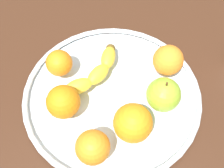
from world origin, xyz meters
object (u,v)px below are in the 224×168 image
Objects in this scene: apple at (163,95)px; orange_front_right at (63,102)px; orange_center at (168,60)px; orange_back_left at (133,123)px; fruit_bowl at (112,93)px; orange_back_right at (59,63)px; banana at (96,71)px; orange_front_left at (93,147)px.

apple is 20.50cm from orange_front_right.
orange_front_right is 24.92cm from orange_center.
orange_back_left reaches higher than orange_center.
apple is at bearing -10.00° from orange_back_left.
fruit_bowl is 4.97× the size of apple.
orange_back_left is at bearing -173.41° from orange_center.
orange_center reaches higher than orange_back_right.
orange_front_left is (-14.97, -10.79, 1.65)cm from banana.
apple is at bearing -157.07° from orange_center.
apple is (3.68, -10.37, 4.51)cm from fruit_bowl.
orange_front_right is (-13.20, 15.69, -0.12)cm from apple.
apple reaches higher than fruit_bowl.
fruit_bowl is 6.22cm from banana.
apple is at bearing -16.43° from orange_front_left.
apple is at bearing -75.60° from orange_back_right.
apple reaches higher than orange_back_right.
orange_back_right is (-5.99, 23.34, -0.60)cm from apple.
fruit_bowl is 11.76cm from orange_front_right.
fruit_bowl is 13.75cm from orange_back_right.
orange_front_right reaches higher than orange_front_left.
orange_center is at bearing -28.69° from fruit_bowl.
orange_back_left is 1.28× the size of orange_back_right.
orange_back_right is 21.43cm from orange_front_left.
orange_center reaches higher than banana.
banana is at bearing -63.24° from orange_back_right.
orange_back_right is at bearing 58.51° from orange_front_left.
banana is 16.42cm from orange_center.
orange_back_left is at bearing -98.09° from orange_back_right.
orange_back_right is 0.92× the size of orange_front_left.
banana is 8.50cm from orange_back_right.
apple is 1.16× the size of orange_center.
orange_back_right is at bearing 104.40° from apple.
fruit_bowl is 5.75× the size of orange_center.
orange_center reaches higher than orange_front_left.
orange_front_left is at bearing -121.49° from orange_back_right.
orange_back_right is 10.52cm from orange_front_right.
banana is at bearing 97.95° from apple.
orange_back_left is at bearing -121.66° from fruit_bowl.
orange_back_right reaches higher than fruit_bowl.
banana is at bearing 0.83° from orange_front_right.
orange_front_left is (-13.51, -5.30, 4.19)cm from fruit_bowl.
apple reaches higher than orange_front_right.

